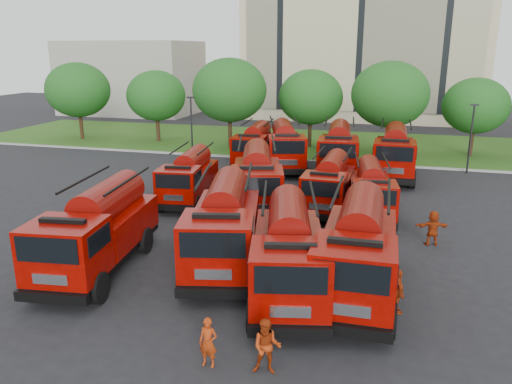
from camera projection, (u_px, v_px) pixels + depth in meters
ground at (250, 238)px, 24.38m from camera, size 140.00×140.00×0.00m
lawn at (323, 144)px, 48.48m from camera, size 70.00×16.00×0.12m
curb at (309, 161)px, 40.96m from camera, size 70.00×0.30×0.14m
apartment_building at (365, 21)px, 64.89m from camera, size 30.00×14.18×25.00m
side_building at (132, 78)px, 71.38m from camera, size 18.00×12.00×10.00m
tree_0 at (78, 90)px, 49.45m from camera, size 6.30×6.30×7.70m
tree_1 at (156, 96)px, 48.49m from camera, size 5.71×5.71×6.98m
tree_2 at (229, 90)px, 44.86m from camera, size 6.72×6.72×8.22m
tree_3 at (311, 97)px, 45.60m from camera, size 5.88×5.88×7.19m
tree_4 at (390, 94)px, 42.29m from camera, size 6.55×6.55×8.01m
tree_5 at (476, 106)px, 41.70m from camera, size 5.46×5.46×6.68m
lamp_post_0 at (191, 123)px, 42.05m from camera, size 0.60×0.25×5.11m
lamp_post_1 at (471, 134)px, 36.50m from camera, size 0.60×0.25×5.11m
fire_truck_0 at (98, 229)px, 20.53m from camera, size 3.56×7.93×3.49m
fire_truck_1 at (224, 225)px, 20.95m from camera, size 4.36×8.20×3.55m
fire_truck_2 at (289, 251)px, 18.42m from camera, size 4.11×7.83×3.40m
fire_truck_3 at (358, 249)px, 18.44m from camera, size 2.91×7.78×3.53m
fire_truck_4 at (189, 177)px, 30.08m from camera, size 3.06×6.80×2.99m
fire_truck_5 at (257, 180)px, 28.22m from camera, size 4.62×8.27×3.57m
fire_truck_6 at (330, 184)px, 28.45m from camera, size 2.59×6.70×3.02m
fire_truck_7 at (371, 190)px, 27.29m from camera, size 2.96×6.59×2.90m
fire_truck_8 at (255, 145)px, 39.27m from camera, size 2.99×7.24×3.22m
fire_truck_9 at (285, 146)px, 38.19m from camera, size 4.65×8.10×3.50m
fire_truck_10 at (338, 149)px, 36.60m from camera, size 3.46×8.19×3.63m
fire_truck_11 at (394, 152)px, 35.66m from camera, size 2.95×7.93×3.60m
firefighter_0 at (209, 365)px, 14.58m from camera, size 0.56×0.42×1.52m
firefighter_1 at (267, 373)px, 14.25m from camera, size 0.87×0.56×1.69m
firefighter_2 at (395, 312)px, 17.51m from camera, size 0.89×1.10×1.63m
firefighter_3 at (371, 323)px, 16.84m from camera, size 1.20×0.99×1.65m
firefighter_4 at (223, 247)px, 23.35m from camera, size 1.13×1.05×1.94m
firefighter_5 at (431, 245)px, 23.60m from camera, size 1.68×1.03×1.68m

